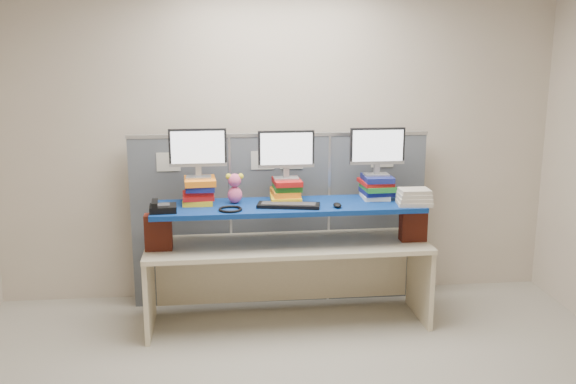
{
  "coord_description": "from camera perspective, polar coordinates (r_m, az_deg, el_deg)",
  "views": [
    {
      "loc": [
        -0.48,
        -3.67,
        2.26
      ],
      "look_at": [
        0.02,
        1.29,
        1.12
      ],
      "focal_mm": 40.0,
      "sensor_mm": 36.0,
      "label": 1
    }
  ],
  "objects": [
    {
      "name": "cubicle_partition",
      "position": [
        5.67,
        -0.72,
        -2.36
      ],
      "size": [
        2.6,
        0.06,
        1.53
      ],
      "color": "#4C5159",
      "rests_on": "ground"
    },
    {
      "name": "desk_phone",
      "position": [
        4.99,
        -11.14,
        -1.37
      ],
      "size": [
        0.22,
        0.2,
        0.09
      ],
      "rotation": [
        0.0,
        0.0,
        0.08
      ],
      "color": "black",
      "rests_on": "blue_board"
    },
    {
      "name": "book_stack_center",
      "position": [
        5.23,
        -0.16,
        0.16
      ],
      "size": [
        0.25,
        0.32,
        0.18
      ],
      "color": "yellow",
      "rests_on": "blue_board"
    },
    {
      "name": "book_stack_right",
      "position": [
        5.36,
        7.87,
        0.49
      ],
      "size": [
        0.27,
        0.33,
        0.19
      ],
      "color": "white",
      "rests_on": "blue_board"
    },
    {
      "name": "brick_pier_left",
      "position": [
        5.12,
        -11.45,
        -3.51
      ],
      "size": [
        0.21,
        0.12,
        0.29
      ],
      "primitive_type": "cube",
      "rotation": [
        0.0,
        0.0,
        0.02
      ],
      "color": "maroon",
      "rests_on": "desk"
    },
    {
      "name": "brick_pier_right",
      "position": [
        5.35,
        11.06,
        -2.77
      ],
      "size": [
        0.21,
        0.12,
        0.29
      ],
      "primitive_type": "cube",
      "rotation": [
        0.0,
        0.0,
        0.02
      ],
      "color": "maroon",
      "rests_on": "desk"
    },
    {
      "name": "monitor_left",
      "position": [
        5.13,
        -8.02,
        3.71
      ],
      "size": [
        0.45,
        0.13,
        0.4
      ],
      "rotation": [
        0.0,
        0.0,
        0.02
      ],
      "color": "#9E9FA3",
      "rests_on": "book_stack_left"
    },
    {
      "name": "book_stack_left",
      "position": [
        5.19,
        -7.9,
        0.12
      ],
      "size": [
        0.28,
        0.32,
        0.21
      ],
      "color": "yellow",
      "rests_on": "blue_board"
    },
    {
      "name": "binder_stack",
      "position": [
        5.2,
        11.16,
        -0.47
      ],
      "size": [
        0.28,
        0.23,
        0.13
      ],
      "rotation": [
        0.0,
        0.0,
        -0.07
      ],
      "color": "beige",
      "rests_on": "blue_board"
    },
    {
      "name": "keyboard",
      "position": [
        5.04,
        0.05,
        -1.18
      ],
      "size": [
        0.51,
        0.26,
        0.03
      ],
      "rotation": [
        0.0,
        0.0,
        -0.19
      ],
      "color": "black",
      "rests_on": "blue_board"
    },
    {
      "name": "monitor_right",
      "position": [
        5.3,
        7.94,
        3.85
      ],
      "size": [
        0.45,
        0.13,
        0.4
      ],
      "rotation": [
        0.0,
        0.0,
        0.02
      ],
      "color": "#9E9FA3",
      "rests_on": "book_stack_right"
    },
    {
      "name": "plush_toy",
      "position": [
        5.16,
        -4.75,
        0.36
      ],
      "size": [
        0.14,
        0.11,
        0.24
      ],
      "rotation": [
        0.0,
        0.0,
        -0.15
      ],
      "color": "#E25686",
      "rests_on": "blue_board"
    },
    {
      "name": "mouse",
      "position": [
        5.04,
        4.4,
        -1.17
      ],
      "size": [
        0.1,
        0.13,
        0.04
      ],
      "primitive_type": "ellipsoid",
      "rotation": [
        0.0,
        0.0,
        -0.33
      ],
      "color": "black",
      "rests_on": "blue_board"
    },
    {
      "name": "blue_board",
      "position": [
        5.14,
        0.0,
        -1.3
      ],
      "size": [
        2.17,
        0.58,
        0.04
      ],
      "primitive_type": "cube",
      "rotation": [
        0.0,
        0.0,
        0.02
      ],
      "color": "navy",
      "rests_on": "brick_pier_left"
    },
    {
      "name": "monitor_center",
      "position": [
        5.17,
        -0.16,
        3.61
      ],
      "size": [
        0.45,
        0.13,
        0.4
      ],
      "rotation": [
        0.0,
        0.0,
        0.02
      ],
      "color": "#9E9FA3",
      "rests_on": "book_stack_center"
    },
    {
      "name": "desk",
      "position": [
        5.27,
        0.0,
        -6.01
      ],
      "size": [
        2.3,
        0.71,
        0.7
      ],
      "rotation": [
        0.0,
        0.0,
        0.02
      ],
      "color": "beige",
      "rests_on": "ground"
    },
    {
      "name": "headset",
      "position": [
        4.96,
        -5.14,
        -1.53
      ],
      "size": [
        0.21,
        0.21,
        0.02
      ],
      "primitive_type": "torus",
      "rotation": [
        0.0,
        0.0,
        0.16
      ],
      "color": "black",
      "rests_on": "blue_board"
    },
    {
      "name": "room",
      "position": [
        3.8,
        1.62,
        -0.22
      ],
      "size": [
        5.0,
        4.0,
        2.8
      ],
      "color": "beige",
      "rests_on": "ground"
    }
  ]
}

